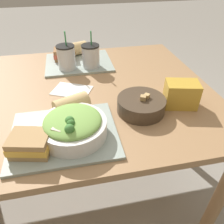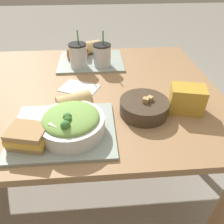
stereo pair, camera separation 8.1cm
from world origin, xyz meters
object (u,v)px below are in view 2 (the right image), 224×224
(salad_bowl, at_px, (71,122))
(drink_cup_dark, at_px, (78,56))
(soup_bowl, at_px, (144,107))
(baguette_near, at_px, (75,102))
(sandwich_far, at_px, (78,52))
(drink_cup_red, at_px, (102,56))
(napkin_folded, at_px, (79,88))
(chip_bag, at_px, (187,99))
(baguette_far, at_px, (93,47))
(sandwich_near, at_px, (28,136))

(salad_bowl, bearing_deg, drink_cup_dark, 89.96)
(soup_bowl, relative_size, baguette_near, 1.28)
(sandwich_far, height_order, drink_cup_red, drink_cup_red)
(napkin_folded, bearing_deg, chip_bag, -25.42)
(sandwich_far, relative_size, napkin_folded, 0.59)
(baguette_near, xyz_separation_m, drink_cup_red, (0.13, 0.42, 0.02))
(baguette_far, height_order, chip_bag, chip_bag)
(salad_bowl, xyz_separation_m, baguette_near, (0.00, 0.13, -0.00))
(baguette_near, bearing_deg, soup_bowl, -117.85)
(salad_bowl, height_order, chip_bag, same)
(drink_cup_dark, xyz_separation_m, napkin_folded, (0.01, -0.23, -0.07))
(salad_bowl, xyz_separation_m, chip_bag, (0.46, 0.11, 0.00))
(drink_cup_dark, bearing_deg, chip_bag, -43.89)
(sandwich_near, height_order, napkin_folded, sandwich_near)
(salad_bowl, bearing_deg, napkin_folded, 88.48)
(sandwich_near, height_order, chip_bag, chip_bag)
(salad_bowl, bearing_deg, baguette_far, 83.83)
(salad_bowl, relative_size, soup_bowl, 1.19)
(baguette_far, xyz_separation_m, napkin_folded, (-0.07, -0.42, -0.05))
(soup_bowl, relative_size, baguette_far, 1.68)
(baguette_near, bearing_deg, drink_cup_red, -39.14)
(soup_bowl, distance_m, sandwich_far, 0.65)
(sandwich_near, xyz_separation_m, drink_cup_dark, (0.14, 0.60, 0.03))
(baguette_near, distance_m, napkin_folded, 0.20)
(baguette_near, bearing_deg, baguette_far, -29.35)
(drink_cup_dark, relative_size, drink_cup_red, 1.03)
(baguette_far, height_order, napkin_folded, baguette_far)
(sandwich_near, distance_m, drink_cup_red, 0.66)
(sandwich_far, height_order, napkin_folded, sandwich_far)
(soup_bowl, xyz_separation_m, sandwich_far, (-0.29, 0.58, 0.01))
(sandwich_far, bearing_deg, baguette_near, -86.45)
(soup_bowl, relative_size, chip_bag, 1.30)
(sandwich_far, bearing_deg, sandwich_near, -97.88)
(drink_cup_dark, xyz_separation_m, drink_cup_red, (0.13, 0.00, -0.00))
(soup_bowl, xyz_separation_m, drink_cup_dark, (-0.28, 0.45, 0.04))
(napkin_folded, bearing_deg, drink_cup_red, 61.40)
(baguette_near, bearing_deg, salad_bowl, 155.76)
(chip_bag, bearing_deg, drink_cup_dark, 149.98)
(soup_bowl, height_order, baguette_near, baguette_near)
(sandwich_near, bearing_deg, baguette_near, 64.56)
(napkin_folded, bearing_deg, salad_bowl, -91.52)
(soup_bowl, bearing_deg, sandwich_far, 116.52)
(baguette_far, bearing_deg, soup_bowl, 177.41)
(baguette_near, distance_m, drink_cup_red, 0.44)
(sandwich_far, distance_m, napkin_folded, 0.36)
(drink_cup_red, distance_m, chip_bag, 0.55)
(sandwich_near, bearing_deg, drink_cup_dark, 89.91)
(soup_bowl, height_order, sandwich_far, soup_bowl)
(baguette_far, bearing_deg, chip_bag, -169.22)
(baguette_near, xyz_separation_m, napkin_folded, (0.00, 0.19, -0.05))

